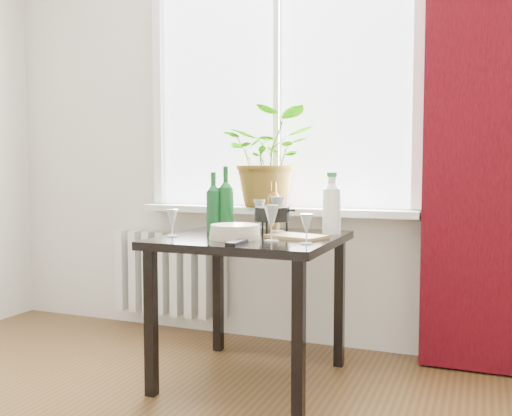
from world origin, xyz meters
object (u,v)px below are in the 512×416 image
at_px(wineglass_far_right, 307,229).
at_px(fondue_pot, 272,221).
at_px(bottle_amber, 274,206).
at_px(wineglass_back_left, 259,213).
at_px(tv_remote, 237,243).
at_px(radiator, 170,274).
at_px(wineglass_front_left, 172,223).
at_px(wineglass_front_right, 271,223).
at_px(wine_bottle_left, 214,202).
at_px(cleaning_bottle, 332,202).
at_px(potted_plant, 270,158).
at_px(table, 252,254).
at_px(plate_stack, 235,232).
at_px(wineglass_back_center, 278,214).
at_px(cutting_board, 296,236).
at_px(wine_bottle_right, 226,199).

relative_size(wineglass_far_right, fondue_pot, 0.66).
xyz_separation_m(bottle_amber, fondue_pot, (0.06, -0.19, -0.06)).
height_order(wineglass_back_left, tv_remote, wineglass_back_left).
bearing_deg(fondue_pot, tv_remote, -91.28).
distance_m(radiator, wineglass_front_left, 1.04).
height_order(bottle_amber, wineglass_back_left, bottle_amber).
height_order(wineglass_far_right, tv_remote, wineglass_far_right).
distance_m(bottle_amber, wineglass_front_right, 0.49).
relative_size(radiator, wine_bottle_left, 2.46).
relative_size(radiator, wineglass_back_left, 4.80).
xyz_separation_m(bottle_amber, wineglass_back_left, (-0.12, 0.08, -0.05)).
distance_m(cleaning_bottle, wineglass_front_right, 0.45).
bearing_deg(wineglass_front_left, radiator, 121.56).
distance_m(wine_bottle_left, wineglass_back_left, 0.33).
distance_m(wineglass_back_left, tv_remote, 0.72).
bearing_deg(wineglass_far_right, potted_plant, 120.85).
relative_size(radiator, bottle_amber, 2.96).
xyz_separation_m(table, wineglass_front_right, (0.17, -0.16, 0.18)).
relative_size(table, wineglass_back_left, 5.10).
distance_m(wine_bottle_left, tv_remote, 0.54).
xyz_separation_m(wine_bottle_left, wineglass_front_right, (0.42, -0.25, -0.08)).
xyz_separation_m(potted_plant, fondue_pot, (0.20, -0.50, -0.33)).
distance_m(bottle_amber, wineglass_front_left, 0.60).
height_order(potted_plant, plate_stack, potted_plant).
relative_size(radiator, potted_plant, 1.34).
bearing_deg(wineglass_back_center, radiator, 155.54).
bearing_deg(table, wineglass_front_right, -44.72).
height_order(potted_plant, wineglass_front_left, potted_plant).
bearing_deg(bottle_amber, wineglass_front_left, -127.96).
bearing_deg(wineglass_back_left, bottle_amber, -34.26).
bearing_deg(wine_bottle_left, wineglass_back_center, 22.50).
bearing_deg(wineglass_front_right, wineglass_front_left, -178.91).
xyz_separation_m(wineglass_front_right, wineglass_front_left, (-0.52, -0.01, -0.02)).
bearing_deg(wineglass_front_right, cutting_board, 68.11).
bearing_deg(potted_plant, bottle_amber, -65.45).
distance_m(wineglass_far_right, plate_stack, 0.38).
bearing_deg(wineglass_back_left, plate_stack, -81.67).
relative_size(cleaning_bottle, wineglass_front_left, 2.38).
distance_m(table, wineglass_far_right, 0.43).
height_order(wine_bottle_right, cleaning_bottle, wine_bottle_right).
xyz_separation_m(table, fondue_pot, (0.07, 0.10, 0.16)).
relative_size(wineglass_back_center, cutting_board, 0.71).
bearing_deg(wineglass_back_center, wineglass_front_right, -74.45).
xyz_separation_m(wineglass_far_right, wineglass_back_center, (-0.28, 0.41, 0.03)).
height_order(wineglass_front_right, wineglass_back_left, wineglass_front_right).
bearing_deg(wine_bottle_left, cutting_board, -9.57).
distance_m(bottle_amber, wineglass_back_left, 0.15).
height_order(radiator, plate_stack, plate_stack).
height_order(wineglass_front_right, fondue_pot, wineglass_front_right).
bearing_deg(wineglass_back_left, cleaning_bottle, -16.67).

